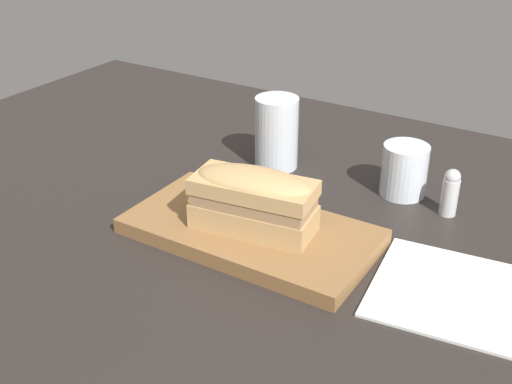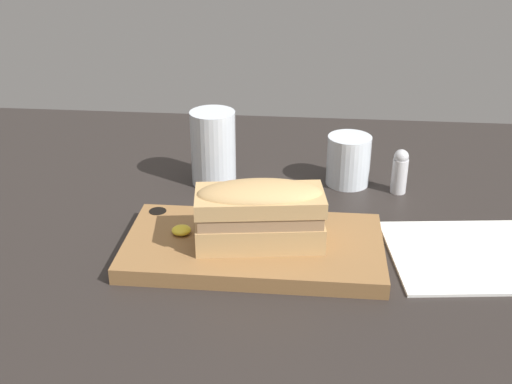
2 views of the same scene
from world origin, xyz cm
name	(u,v)px [view 1 (image 1 of 2)]	position (x,y,z in cm)	size (l,w,h in cm)	color
dining_table	(300,260)	(0.00, 0.00, 1.00)	(172.45, 113.30, 2.00)	#282321
serving_board	(252,230)	(-8.01, 0.48, 3.11)	(34.97, 18.26, 2.28)	olive
sandwich	(254,198)	(-7.09, -0.55, 8.99)	(17.71, 9.72, 8.87)	tan
mustard_dollop	(196,201)	(-18.04, 0.86, 4.76)	(2.68, 2.68, 1.07)	yellow
water_glass	(276,137)	(-16.86, 22.53, 7.40)	(7.44, 7.44, 12.48)	silver
wine_glass	(404,172)	(5.55, 24.16, 5.86)	(7.23, 7.23, 8.38)	silver
napkin	(461,295)	(21.40, 2.14, 2.20)	(23.42, 21.03, 0.40)	white
salt_shaker	(450,192)	(13.73, 21.51, 5.82)	(2.53, 2.53, 7.47)	silver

